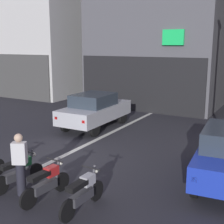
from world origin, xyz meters
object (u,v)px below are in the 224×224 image
car_silver_crossing_near (95,109)px  motorcycle_silver_row_right_mid (83,192)px  motorcycle_green_row_left_mid (19,172)px  motorcycle_red_row_centre (46,183)px  person_by_motorcycles (20,164)px  car_red_down_street (193,89)px

car_silver_crossing_near → motorcycle_silver_row_right_mid: size_ratio=2.46×
motorcycle_green_row_left_mid → motorcycle_red_row_centre: size_ratio=0.99×
motorcycle_silver_row_right_mid → person_by_motorcycles: bearing=-175.3°
car_red_down_street → motorcycle_silver_row_right_mid: size_ratio=2.48×
car_silver_crossing_near → motorcycle_silver_row_right_mid: 7.57m
car_silver_crossing_near → motorcycle_silver_row_right_mid: bearing=-59.4°
motorcycle_green_row_left_mid → motorcycle_red_row_centre: bearing=-7.4°
motorcycle_red_row_centre → person_by_motorcycles: size_ratio=1.00×
motorcycle_red_row_centre → car_silver_crossing_near: bearing=112.7°
car_red_down_street → car_silver_crossing_near: bearing=-102.8°
motorcycle_silver_row_right_mid → person_by_motorcycles: (-1.86, -0.15, 0.40)m
car_red_down_street → person_by_motorcycles: size_ratio=2.49×
motorcycle_red_row_centre → motorcycle_silver_row_right_mid: 1.12m
motorcycle_green_row_left_mid → motorcycle_red_row_centre: same height
car_silver_crossing_near → person_by_motorcycles: bearing=-73.4°
person_by_motorcycles → motorcycle_green_row_left_mid: bearing=143.8°
car_silver_crossing_near → car_red_down_street: size_ratio=0.99×
motorcycle_red_row_centre → person_by_motorcycles: person_by_motorcycles is taller
car_red_down_street → motorcycle_silver_row_right_mid: (1.74, -15.82, -0.43)m
car_silver_crossing_near → motorcycle_green_row_left_mid: size_ratio=2.48×
car_red_down_street → motorcycle_green_row_left_mid: size_ratio=2.50×
car_silver_crossing_near → person_by_motorcycles: (1.98, -6.66, -0.03)m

